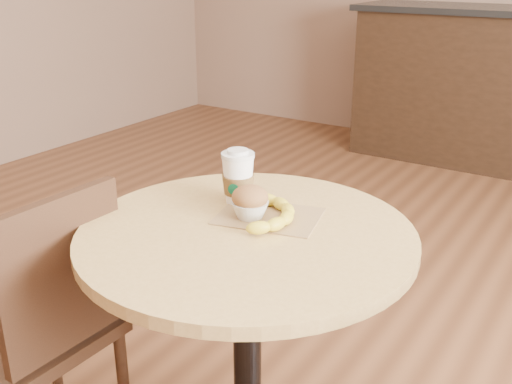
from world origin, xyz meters
TOP-DOWN VIEW (x-y plane):
  - cafe_table at (-0.08, 0.01)m, footprint 0.78×0.78m
  - chair_left at (-0.54, -0.24)m, footprint 0.38×0.38m
  - kraft_bag at (-0.08, 0.10)m, footprint 0.28×0.23m
  - coffee_cup at (-0.20, 0.13)m, footprint 0.08×0.09m
  - muffin at (-0.11, 0.06)m, footprint 0.09×0.09m
  - banana at (-0.07, 0.07)m, footprint 0.22×0.25m

SIDE VIEW (x-z plane):
  - chair_left at x=-0.54m, z-range 0.04..0.87m
  - cafe_table at x=-0.08m, z-range 0.18..0.93m
  - kraft_bag at x=-0.08m, z-range 0.75..0.75m
  - banana at x=-0.07m, z-range 0.75..0.78m
  - muffin at x=-0.11m, z-range 0.75..0.83m
  - coffee_cup at x=-0.20m, z-range 0.74..0.88m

